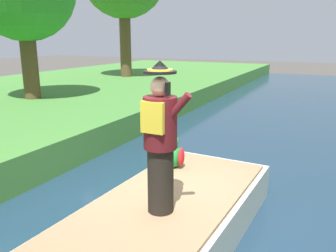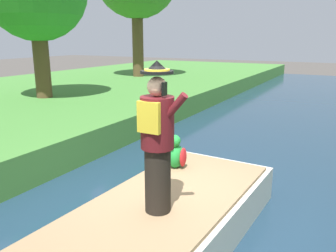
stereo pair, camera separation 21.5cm
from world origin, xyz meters
TOP-DOWN VIEW (x-y plane):
  - ground_plane at (0.00, 0.00)m, footprint 80.00×80.00m
  - canal_water at (0.00, 0.00)m, footprint 5.92×48.00m
  - boat at (0.00, -0.38)m, footprint 1.99×4.28m
  - person_pirate at (0.07, -0.63)m, footprint 0.61×0.42m
  - parrot_plush at (-0.42, 0.78)m, footprint 0.36×0.35m

SIDE VIEW (x-z plane):
  - ground_plane at x=0.00m, z-range 0.00..0.00m
  - canal_water at x=0.00m, z-range 0.00..0.10m
  - boat at x=0.00m, z-range 0.10..0.71m
  - parrot_plush at x=-0.42m, z-range 0.67..1.24m
  - person_pirate at x=0.07m, z-range 0.71..2.56m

